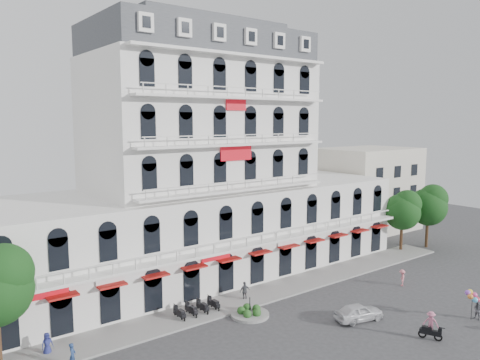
% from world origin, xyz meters
% --- Properties ---
extents(ground, '(120.00, 120.00, 0.00)m').
position_xyz_m(ground, '(0.00, 0.00, 0.00)').
color(ground, '#38383A').
rests_on(ground, ground).
extents(sidewalk, '(53.00, 4.00, 0.16)m').
position_xyz_m(sidewalk, '(0.00, 9.00, 0.08)').
color(sidewalk, gray).
rests_on(sidewalk, ground).
extents(main_building, '(45.00, 15.00, 25.80)m').
position_xyz_m(main_building, '(0.00, 18.00, 9.96)').
color(main_building, silver).
rests_on(main_building, ground).
extents(flank_building_east, '(14.00, 10.00, 12.00)m').
position_xyz_m(flank_building_east, '(30.00, 20.00, 6.00)').
color(flank_building_east, beige).
rests_on(flank_building_east, ground).
extents(traffic_island, '(3.20, 3.20, 1.60)m').
position_xyz_m(traffic_island, '(-3.00, 6.00, 0.26)').
color(traffic_island, gray).
rests_on(traffic_island, ground).
extents(parked_scooter_row, '(4.40, 1.80, 1.10)m').
position_xyz_m(parked_scooter_row, '(-6.35, 8.80, 0.00)').
color(parked_scooter_row, black).
rests_on(parked_scooter_row, ground).
extents(tree_east_inner, '(4.40, 4.37, 7.57)m').
position_xyz_m(tree_east_inner, '(24.05, 9.98, 5.21)').
color(tree_east_inner, '#382314').
rests_on(tree_east_inner, ground).
extents(tree_east_outer, '(4.65, 4.65, 8.05)m').
position_xyz_m(tree_east_outer, '(28.05, 8.98, 5.55)').
color(tree_east_outer, '#382314').
rests_on(tree_east_outer, ground).
extents(parked_car, '(4.35, 2.59, 1.39)m').
position_xyz_m(parked_car, '(3.45, 0.04, 0.69)').
color(parked_car, silver).
rests_on(parked_car, ground).
extents(rider_center, '(1.02, 1.60, 2.16)m').
position_xyz_m(rider_center, '(5.01, -5.26, 1.14)').
color(rider_center, black).
rests_on(rider_center, ground).
extents(pedestrian_left, '(0.82, 0.57, 1.58)m').
position_xyz_m(pedestrian_left, '(-18.07, 9.36, 0.79)').
color(pedestrian_left, navy).
rests_on(pedestrian_left, ground).
extents(pedestrian_mid, '(1.06, 0.56, 1.72)m').
position_xyz_m(pedestrian_mid, '(-1.27, 8.92, 0.86)').
color(pedestrian_mid, '#505156').
rests_on(pedestrian_mid, ground).
extents(pedestrian_right, '(1.19, 1.11, 1.61)m').
position_xyz_m(pedestrian_right, '(13.20, 2.61, 0.81)').
color(pedestrian_right, '#DA7380').
rests_on(pedestrian_right, ground).
extents(pedestrian_far, '(0.67, 0.73, 1.68)m').
position_xyz_m(pedestrian_far, '(-17.22, 6.61, 0.84)').
color(pedestrian_far, navy).
rests_on(pedestrian_far, ground).
extents(balloon_vendor, '(1.27, 1.21, 2.45)m').
position_xyz_m(balloon_vendor, '(11.02, -5.56, 1.30)').
color(balloon_vendor, slate).
rests_on(balloon_vendor, ground).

